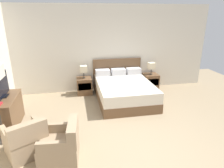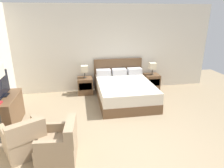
{
  "view_description": "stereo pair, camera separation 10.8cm",
  "coord_description": "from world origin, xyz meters",
  "px_view_note": "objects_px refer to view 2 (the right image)",
  "views": [
    {
      "loc": [
        -1.07,
        -3.05,
        2.55
      ],
      "look_at": [
        -0.1,
        1.97,
        0.75
      ],
      "focal_mm": 32.0,
      "sensor_mm": 36.0,
      "label": 1
    },
    {
      "loc": [
        -0.96,
        -3.07,
        2.55
      ],
      "look_at": [
        -0.1,
        1.97,
        0.75
      ],
      "focal_mm": 32.0,
      "sensor_mm": 36.0,
      "label": 2
    }
  ],
  "objects_px": {
    "nightstand_left": "(85,86)",
    "armchair_by_window": "(25,140)",
    "nightstand_right": "(152,82)",
    "bed": "(124,90)",
    "dresser": "(6,111)",
    "table_lamp_left": "(84,69)",
    "table_lamp_right": "(153,66)",
    "tv": "(2,85)",
    "armchair_companion": "(59,145)"
  },
  "relations": [
    {
      "from": "nightstand_left",
      "to": "armchair_by_window",
      "type": "distance_m",
      "value": 3.15
    },
    {
      "from": "bed",
      "to": "table_lamp_right",
      "type": "height_order",
      "value": "bed"
    },
    {
      "from": "nightstand_right",
      "to": "tv",
      "type": "xyz_separation_m",
      "value": [
        -4.28,
        -1.64,
        0.72
      ]
    },
    {
      "from": "tv",
      "to": "dresser",
      "type": "bearing_deg",
      "value": -91.85
    },
    {
      "from": "nightstand_left",
      "to": "dresser",
      "type": "relative_size",
      "value": 0.49
    },
    {
      "from": "bed",
      "to": "table_lamp_right",
      "type": "xyz_separation_m",
      "value": [
        1.17,
        0.76,
        0.53
      ]
    },
    {
      "from": "dresser",
      "to": "armchair_by_window",
      "type": "height_order",
      "value": "armchair_by_window"
    },
    {
      "from": "nightstand_right",
      "to": "table_lamp_right",
      "type": "distance_m",
      "value": 0.58
    },
    {
      "from": "bed",
      "to": "dresser",
      "type": "bearing_deg",
      "value": -162.86
    },
    {
      "from": "nightstand_left",
      "to": "nightstand_right",
      "type": "xyz_separation_m",
      "value": [
        2.34,
        0.0,
        0.0
      ]
    },
    {
      "from": "bed",
      "to": "armchair_by_window",
      "type": "relative_size",
      "value": 2.29
    },
    {
      "from": "nightstand_right",
      "to": "armchair_by_window",
      "type": "relative_size",
      "value": 0.59
    },
    {
      "from": "nightstand_left",
      "to": "table_lamp_right",
      "type": "height_order",
      "value": "table_lamp_right"
    },
    {
      "from": "tv",
      "to": "armchair_companion",
      "type": "relative_size",
      "value": 1.04
    },
    {
      "from": "nightstand_right",
      "to": "table_lamp_right",
      "type": "bearing_deg",
      "value": 90.0
    },
    {
      "from": "armchair_companion",
      "to": "bed",
      "type": "bearing_deg",
      "value": 53.59
    },
    {
      "from": "nightstand_left",
      "to": "tv",
      "type": "height_order",
      "value": "tv"
    },
    {
      "from": "table_lamp_right",
      "to": "armchair_by_window",
      "type": "distance_m",
      "value": 4.66
    },
    {
      "from": "table_lamp_right",
      "to": "dresser",
      "type": "relative_size",
      "value": 0.37
    },
    {
      "from": "bed",
      "to": "nightstand_right",
      "type": "xyz_separation_m",
      "value": [
        1.17,
        0.76,
        -0.05
      ]
    },
    {
      "from": "bed",
      "to": "nightstand_right",
      "type": "distance_m",
      "value": 1.39
    },
    {
      "from": "nightstand_right",
      "to": "armchair_by_window",
      "type": "bearing_deg",
      "value": -141.37
    },
    {
      "from": "nightstand_left",
      "to": "bed",
      "type": "bearing_deg",
      "value": -32.9
    },
    {
      "from": "table_lamp_left",
      "to": "table_lamp_right",
      "type": "distance_m",
      "value": 2.34
    },
    {
      "from": "table_lamp_right",
      "to": "dresser",
      "type": "xyz_separation_m",
      "value": [
        -4.29,
        -1.72,
        -0.47
      ]
    },
    {
      "from": "table_lamp_right",
      "to": "armchair_companion",
      "type": "height_order",
      "value": "table_lamp_right"
    },
    {
      "from": "armchair_by_window",
      "to": "table_lamp_left",
      "type": "bearing_deg",
      "value": 66.17
    },
    {
      "from": "nightstand_right",
      "to": "armchair_companion",
      "type": "relative_size",
      "value": 0.72
    },
    {
      "from": "table_lamp_left",
      "to": "table_lamp_right",
      "type": "relative_size",
      "value": 1.0
    },
    {
      "from": "armchair_by_window",
      "to": "armchair_companion",
      "type": "bearing_deg",
      "value": -22.73
    },
    {
      "from": "bed",
      "to": "armchair_companion",
      "type": "bearing_deg",
      "value": -126.41
    },
    {
      "from": "nightstand_left",
      "to": "table_lamp_right",
      "type": "distance_m",
      "value": 2.41
    },
    {
      "from": "table_lamp_right",
      "to": "dresser",
      "type": "bearing_deg",
      "value": -158.15
    },
    {
      "from": "armchair_by_window",
      "to": "bed",
      "type": "bearing_deg",
      "value": 41.08
    },
    {
      "from": "dresser",
      "to": "table_lamp_right",
      "type": "bearing_deg",
      "value": 21.85
    },
    {
      "from": "nightstand_left",
      "to": "table_lamp_left",
      "type": "distance_m",
      "value": 0.58
    },
    {
      "from": "nightstand_right",
      "to": "nightstand_left",
      "type": "bearing_deg",
      "value": 180.0
    },
    {
      "from": "nightstand_right",
      "to": "dresser",
      "type": "relative_size",
      "value": 0.49
    },
    {
      "from": "nightstand_right",
      "to": "dresser",
      "type": "xyz_separation_m",
      "value": [
        -4.29,
        -1.72,
        0.1
      ]
    },
    {
      "from": "table_lamp_right",
      "to": "armchair_by_window",
      "type": "bearing_deg",
      "value": -141.36
    },
    {
      "from": "bed",
      "to": "table_lamp_left",
      "type": "relative_size",
      "value": 5.15
    },
    {
      "from": "table_lamp_left",
      "to": "nightstand_right",
      "type": "bearing_deg",
      "value": -0.04
    },
    {
      "from": "armchair_by_window",
      "to": "nightstand_left",
      "type": "bearing_deg",
      "value": 66.16
    },
    {
      "from": "armchair_by_window",
      "to": "table_lamp_right",
      "type": "bearing_deg",
      "value": 38.64
    },
    {
      "from": "armchair_companion",
      "to": "dresser",
      "type": "bearing_deg",
      "value": 132.85
    },
    {
      "from": "nightstand_left",
      "to": "dresser",
      "type": "bearing_deg",
      "value": -138.64
    },
    {
      "from": "table_lamp_left",
      "to": "dresser",
      "type": "bearing_deg",
      "value": -138.62
    },
    {
      "from": "bed",
      "to": "nightstand_left",
      "type": "distance_m",
      "value": 1.39
    },
    {
      "from": "nightstand_left",
      "to": "dresser",
      "type": "xyz_separation_m",
      "value": [
        -1.95,
        -1.72,
        0.1
      ]
    },
    {
      "from": "tv",
      "to": "armchair_by_window",
      "type": "bearing_deg",
      "value": -61.62
    }
  ]
}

